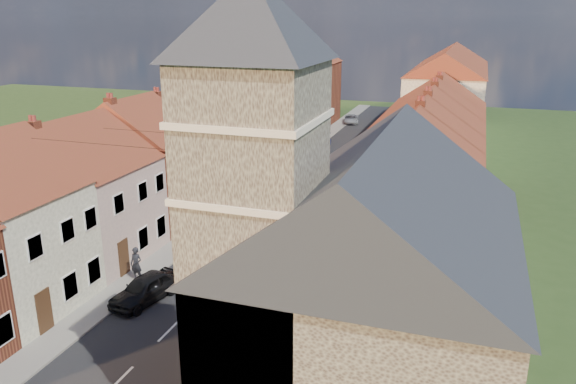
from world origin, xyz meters
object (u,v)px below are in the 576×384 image
Objects in this scene: car_far at (321,142)px; car_distant at (351,119)px; church at (360,267)px; pedestrian_left at (136,264)px; pedestrian_right at (291,302)px; lamppost at (220,173)px; car_mid at (279,181)px; car_near at (146,288)px.

car_far is 1.20× the size of car_distant.
pedestrian_left is (-13.56, 6.52, -4.80)m from church.
car_far is at bearing -64.63° from pedestrian_right.
church is 21.38m from lamppost.
car_mid is (1.28, 8.51, -2.83)m from lamppost.
car_mid is 21.18m from pedestrian_right.
pedestrian_right is (8.30, -50.86, 0.41)m from car_distant.
pedestrian_left is (-0.38, -10.16, -2.46)m from lamppost.
pedestrian_right is at bearing -91.85° from car_distant.
car_mid is 0.89× the size of car_far.
church is 13.88m from car_near.
church reaches higher than pedestrian_right.
car_far is at bearing 103.75° from car_near.
car_mid reaches higher than car_distant.
lamppost is at bearing 90.74° from pedestrian_left.
car_near is 7.71m from pedestrian_right.
lamppost is 12.24m from car_near.
car_near is at bearing -101.27° from car_mid.
lamppost is 9.06m from car_mid.
church reaches higher than car_distant.
lamppost is (-13.17, 16.68, -2.34)m from church.
lamppost is 1.49× the size of car_distant.
car_far is (0.63, 24.18, -2.84)m from lamppost.
car_near is at bearing 16.69° from pedestrian_right.
lamppost is at bearing 128.30° from church.
car_near is at bearing -84.06° from lamppost.
church is 7.91× the size of pedestrian_left.
car_far is (-12.54, 40.86, -5.18)m from church.
lamppost is 10.46m from pedestrian_left.
pedestrian_left is (-1.62, 1.69, 0.37)m from car_near.
pedestrian_right is at bearing -80.00° from car_mid.
car_distant is at bearing 103.49° from car_near.
car_near is 1.03× the size of car_distant.
car_mid is 2.54× the size of pedestrian_right.
car_mid is (-11.89, 25.19, -5.17)m from church.
car_mid is at bearing 115.26° from church.
church reaches higher than lamppost.
lamppost reaches higher than car_mid.
lamppost reaches higher than car_near.
car_mid is at bearing 87.80° from pedestrian_left.
pedestrian_left is (-1.02, -34.34, 0.38)m from car_far.
car_far is 15.44m from car_distant.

